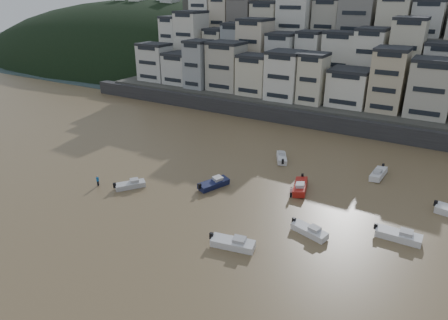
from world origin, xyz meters
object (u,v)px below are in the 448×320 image
Objects in this scene: boat_c at (214,183)px; boat_i at (379,173)px; boat_j at (130,184)px; boat_e at (300,186)px; boat_a at (233,242)px; person_blue at (98,181)px; boat_b at (309,230)px; person_pink at (291,192)px; boat_h at (282,157)px; boat_d at (399,234)px.

boat_c is 1.00× the size of boat_i.
boat_j is 0.88× the size of boat_i.
boat_e is 1.06× the size of boat_a.
boat_c is 18.40m from person_blue.
boat_c is at bearing -179.25° from boat_b.
person_pink is at bearing 23.80° from person_blue.
boat_i reaches higher than boat_c.
boat_c is 27.53m from boat_i.
boat_a is 15.66m from person_pink.
boat_i is (3.92, 22.26, 0.06)m from boat_b.
boat_h is 1.08× the size of boat_j.
boat_a is at bearing -20.02° from boat_e.
boat_a is 10.15m from boat_b.
boat_d is at bearing 41.63° from boat_b.
boat_c is at bearing 178.66° from boat_d.
boat_h is at bearing 90.28° from boat_a.
person_pink is (1.06, 15.63, 0.07)m from boat_a.
boat_a is 1.10× the size of boat_b.
boat_j is at bearing -156.04° from person_pink.
boat_b reaches higher than boat_j.
boat_e is 3.56× the size of person_blue.
boat_d is (15.28, -6.34, -0.04)m from boat_e.
boat_j is at bearing 141.42° from boat_c.
boat_e is at bearing -44.12° from boat_c.
boat_e is at bearing -36.02° from boat_i.
boat_h reaches higher than boat_j.
boat_i is at bearing 58.61° from boat_a.
boat_a is 22.42m from boat_j.
boat_e reaches higher than boat_j.
person_pink reaches higher than boat_d.
boat_b is at bearing 35.76° from boat_a.
boat_h is (-5.73, 27.85, -0.05)m from boat_a.
boat_a is at bearing -93.88° from person_pink.
boat_d is 18.63m from boat_i.
person_blue is (-26.64, 3.41, 0.07)m from boat_a.
boat_d is 44.27m from person_blue.
boat_i is (10.83, 29.70, -0.01)m from boat_a.
boat_h is 3.13× the size of person_pink.
boat_b is 1.05× the size of boat_j.
boat_e is at bearing -169.90° from boat_h.
person_pink is at bearing 166.58° from boat_d.
boat_c is 16.32m from boat_a.
boat_i is at bearing -31.51° from boat_c.
boat_h is 27.50m from boat_d.
boat_c is at bearing 135.26° from boat_h.
boat_c is 13.48m from boat_e.
person_blue is at bearing -51.43° from boat_i.
boat_c is 3.31× the size of person_pink.
person_blue is 30.27m from person_pink.
boat_c is 18.20m from boat_b.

